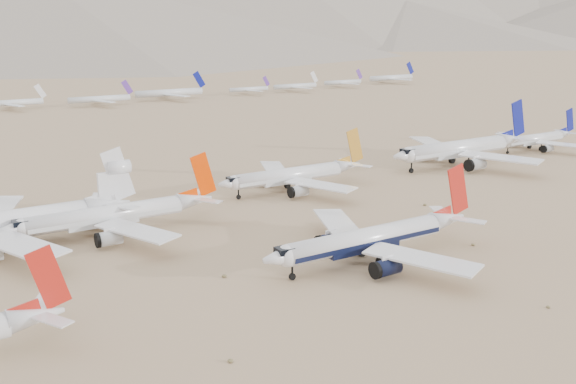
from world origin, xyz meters
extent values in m
plane|color=#86694E|center=(0.00, 0.00, 0.00)|extent=(7000.00, 7000.00, 0.00)
cylinder|color=silver|center=(-2.23, 6.36, 5.11)|extent=(37.62, 4.45, 4.45)
cube|color=black|center=(-2.23, 6.36, 4.56)|extent=(36.86, 4.51, 1.00)
sphere|color=silver|center=(-21.04, 6.36, 5.11)|extent=(4.45, 4.45, 4.45)
cube|color=black|center=(-21.71, 6.36, 6.34)|extent=(3.11, 2.89, 1.11)
cone|color=silver|center=(21.02, 6.36, 5.45)|extent=(9.40, 4.45, 4.45)
cube|color=silver|center=(0.67, -6.83, 4.34)|extent=(14.53, 22.89, 0.70)
cube|color=silver|center=(22.84, 2.04, 6.00)|extent=(5.97, 7.81, 0.27)
cylinder|color=black|center=(-4.32, -2.88, 2.33)|extent=(5.22, 3.20, 3.20)
cube|color=silver|center=(0.67, 19.55, 4.34)|extent=(14.53, 22.89, 0.70)
cube|color=silver|center=(22.84, 10.68, 6.00)|extent=(5.97, 7.81, 0.27)
cylinder|color=black|center=(-4.32, 15.60, 2.33)|extent=(5.22, 3.20, 3.20)
cube|color=#B61D13|center=(23.63, 6.36, 11.93)|extent=(7.13, 0.36, 11.75)
cylinder|color=black|center=(-19.93, 6.36, 0.67)|extent=(1.33, 0.56, 1.33)
cylinder|color=black|center=(-0.66, 3.25, 0.93)|extent=(1.87, 1.11, 1.87)
cylinder|color=black|center=(-0.66, 9.47, 0.93)|extent=(1.87, 1.11, 1.87)
cone|color=silver|center=(-66.43, 5.18, 4.85)|extent=(8.25, 3.96, 3.96)
cube|color=silver|center=(-64.83, 1.38, 5.34)|extent=(5.24, 6.85, 0.24)
cube|color=silver|center=(-64.83, 8.98, 5.34)|extent=(5.24, 6.85, 0.24)
cube|color=#B61D13|center=(-64.14, 5.18, 10.55)|extent=(6.25, 0.32, 10.30)
cylinder|color=silver|center=(82.71, 62.19, 6.16)|extent=(44.18, 5.36, 5.36)
cube|color=silver|center=(82.71, 62.19, 5.49)|extent=(43.30, 5.44, 1.21)
sphere|color=silver|center=(60.62, 62.19, 6.16)|extent=(5.36, 5.36, 5.36)
cube|color=black|center=(59.81, 62.19, 7.63)|extent=(3.75, 3.48, 1.34)
cone|color=silver|center=(110.02, 62.19, 6.56)|extent=(11.05, 5.36, 5.36)
cube|color=silver|center=(86.12, 46.62, 5.22)|extent=(17.06, 26.89, 0.83)
cube|color=silver|center=(112.17, 57.09, 7.23)|extent=(7.01, 9.17, 0.32)
cylinder|color=silver|center=(80.26, 51.26, 2.81)|extent=(6.14, 3.86, 3.86)
cube|color=silver|center=(86.12, 77.75, 5.22)|extent=(17.06, 26.89, 0.83)
cube|color=silver|center=(112.17, 67.29, 7.23)|extent=(7.01, 9.17, 0.32)
cylinder|color=silver|center=(80.26, 73.11, 2.81)|extent=(6.14, 3.86, 3.86)
cube|color=navy|center=(113.09, 62.19, 14.21)|extent=(8.37, 0.43, 13.80)
cylinder|color=black|center=(61.96, 62.19, 0.80)|extent=(1.61, 0.67, 1.61)
cylinder|color=black|center=(84.55, 58.44, 1.12)|extent=(2.25, 1.34, 2.25)
cylinder|color=black|center=(84.55, 65.94, 1.12)|extent=(2.25, 1.34, 2.25)
cylinder|color=silver|center=(15.11, 63.45, 4.90)|extent=(35.04, 4.26, 4.26)
cube|color=silver|center=(15.11, 63.45, 4.37)|extent=(34.34, 4.32, 0.96)
sphere|color=silver|center=(-2.41, 63.45, 4.90)|extent=(4.26, 4.26, 4.26)
cube|color=black|center=(-3.05, 63.45, 6.07)|extent=(2.98, 2.77, 1.06)
cone|color=silver|center=(36.77, 63.45, 5.22)|extent=(8.76, 4.26, 4.26)
cube|color=silver|center=(17.82, 51.10, 4.15)|extent=(13.53, 21.33, 0.66)
cube|color=silver|center=(38.47, 59.40, 5.75)|extent=(5.56, 7.27, 0.26)
cylinder|color=silver|center=(13.16, 54.78, 2.23)|extent=(4.87, 3.07, 3.07)
cube|color=silver|center=(17.82, 75.80, 4.15)|extent=(13.53, 21.33, 0.66)
cube|color=silver|center=(38.47, 67.50, 5.75)|extent=(5.56, 7.27, 0.26)
cylinder|color=silver|center=(13.16, 72.12, 2.23)|extent=(4.87, 3.07, 3.07)
cube|color=#B87E25|center=(39.20, 63.45, 11.29)|extent=(6.64, 0.34, 10.94)
cylinder|color=black|center=(-1.35, 63.45, 0.64)|extent=(1.28, 0.53, 1.28)
cylinder|color=black|center=(16.57, 60.47, 0.89)|extent=(1.79, 1.06, 1.79)
cylinder|color=black|center=(16.57, 66.43, 0.89)|extent=(1.79, 1.06, 1.79)
cylinder|color=silver|center=(-41.92, 51.32, 5.02)|extent=(35.73, 4.37, 4.37)
cube|color=silver|center=(-41.92, 51.32, 4.48)|extent=(35.01, 4.43, 0.98)
sphere|color=silver|center=(-59.78, 51.32, 5.02)|extent=(4.37, 4.37, 4.37)
cube|color=black|center=(-60.44, 51.32, 6.22)|extent=(3.06, 2.84, 1.09)
cone|color=silver|center=(-19.84, 51.32, 5.35)|extent=(8.93, 4.37, 4.37)
cube|color=silver|center=(-39.16, 38.72, 4.26)|extent=(13.80, 21.74, 0.67)
cube|color=silver|center=(-18.10, 47.19, 5.90)|extent=(5.67, 7.42, 0.26)
cylinder|color=silver|center=(-43.90, 42.47, 2.29)|extent=(4.96, 3.14, 3.14)
cube|color=silver|center=(-39.16, 63.93, 4.26)|extent=(13.80, 21.74, 0.67)
cube|color=silver|center=(-18.10, 55.45, 5.90)|extent=(5.67, 7.42, 0.26)
cylinder|color=silver|center=(-43.90, 60.17, 2.29)|extent=(4.96, 3.14, 3.14)
cube|color=#EE3900|center=(-17.36, 51.32, 11.54)|extent=(6.77, 0.35, 11.16)
cylinder|color=black|center=(-58.69, 51.32, 0.66)|extent=(1.31, 0.55, 1.31)
cylinder|color=black|center=(-40.43, 48.27, 0.92)|extent=(1.83, 1.09, 1.83)
cylinder|color=black|center=(-40.43, 54.38, 0.92)|extent=(1.83, 1.09, 1.83)
cone|color=silver|center=(-40.14, 55.52, 6.09)|extent=(10.38, 4.97, 4.97)
cube|color=silver|center=(-62.59, 40.93, 4.85)|extent=(16.03, 25.27, 0.77)
cube|color=silver|center=(-38.12, 50.74, 6.71)|extent=(6.59, 8.62, 0.30)
cube|color=silver|center=(-38.12, 60.30, 6.71)|extent=(6.59, 8.62, 0.30)
cube|color=silver|center=(-37.26, 55.52, 13.26)|extent=(7.87, 0.40, 12.96)
cylinder|color=silver|center=(-36.97, 55.52, 14.86)|extent=(5.19, 3.22, 3.22)
cylinder|color=black|center=(-64.07, 52.04, 1.04)|extent=(2.09, 1.24, 2.09)
cylinder|color=silver|center=(129.35, 66.76, 4.34)|extent=(31.26, 3.78, 3.78)
cube|color=silver|center=(129.35, 66.76, 3.87)|extent=(30.64, 3.83, 0.85)
sphere|color=silver|center=(113.72, 66.76, 4.34)|extent=(3.78, 3.78, 3.78)
cube|color=black|center=(113.16, 66.76, 5.38)|extent=(2.64, 2.45, 0.94)
cone|color=silver|center=(148.68, 66.76, 4.63)|extent=(7.82, 3.78, 3.78)
cube|color=silver|center=(131.77, 55.75, 3.68)|extent=(12.07, 19.03, 0.59)
cube|color=silver|center=(150.20, 63.15, 5.10)|extent=(4.96, 6.49, 0.23)
cylinder|color=silver|center=(127.62, 59.03, 1.98)|extent=(4.34, 2.72, 2.72)
cube|color=silver|center=(131.77, 77.76, 3.68)|extent=(12.07, 19.03, 0.59)
cube|color=silver|center=(150.20, 70.36, 5.10)|extent=(4.96, 6.49, 0.23)
cylinder|color=silver|center=(127.62, 74.48, 1.98)|extent=(4.34, 2.72, 2.72)
cube|color=navy|center=(150.85, 66.76, 10.03)|extent=(5.92, 0.30, 9.76)
cylinder|color=black|center=(114.67, 66.76, 0.57)|extent=(1.13, 0.47, 1.13)
cylinder|color=black|center=(130.66, 64.11, 0.79)|extent=(1.59, 0.94, 1.59)
cylinder|color=black|center=(130.66, 69.40, 0.79)|extent=(1.59, 0.94, 1.59)
cylinder|color=silver|center=(-20.78, 301.76, 4.10)|extent=(34.38, 3.40, 3.40)
cube|color=silver|center=(-4.60, 301.76, 9.84)|extent=(6.85, 0.34, 8.62)
cube|color=silver|center=(-20.78, 292.86, 3.59)|extent=(9.06, 15.83, 0.34)
cube|color=silver|center=(-20.78, 310.66, 3.59)|extent=(9.06, 15.83, 0.34)
cylinder|color=silver|center=(26.91, 293.36, 4.21)|extent=(36.59, 3.62, 3.62)
cube|color=#572E96|center=(44.12, 293.36, 10.32)|extent=(7.29, 0.36, 9.18)
cube|color=silver|center=(26.91, 283.89, 3.67)|extent=(9.64, 16.84, 0.36)
cube|color=silver|center=(26.91, 302.83, 3.67)|extent=(9.64, 16.84, 0.36)
cylinder|color=silver|center=(74.27, 301.34, 4.61)|extent=(44.71, 4.42, 4.42)
cube|color=navy|center=(95.31, 301.34, 12.08)|extent=(8.90, 0.44, 11.21)
cube|color=silver|center=(74.27, 289.77, 3.95)|extent=(11.78, 20.58, 0.44)
cube|color=silver|center=(74.27, 312.91, 3.95)|extent=(11.78, 20.58, 0.44)
cylinder|color=silver|center=(132.15, 300.83, 3.85)|extent=(29.35, 2.90, 2.90)
cube|color=#572E96|center=(145.96, 300.83, 8.75)|extent=(5.84, 0.29, 7.36)
cube|color=silver|center=(132.15, 293.24, 3.42)|extent=(7.73, 13.51, 0.29)
cube|color=silver|center=(132.15, 308.43, 3.42)|extent=(7.73, 13.51, 0.29)
cylinder|color=silver|center=(169.88, 300.49, 4.12)|extent=(34.81, 3.44, 3.44)
cube|color=silver|center=(186.27, 300.49, 9.94)|extent=(6.93, 0.34, 8.73)
cube|color=silver|center=(169.88, 291.48, 3.60)|extent=(9.17, 16.03, 0.34)
cube|color=silver|center=(169.88, 309.50, 3.60)|extent=(9.17, 16.03, 0.34)
cylinder|color=silver|center=(218.36, 308.23, 4.05)|extent=(33.43, 3.30, 3.30)
cube|color=#572E96|center=(234.10, 308.23, 9.64)|extent=(6.66, 0.33, 8.38)
cube|color=silver|center=(218.36, 299.58, 3.56)|extent=(8.81, 15.39, 0.33)
cube|color=silver|center=(218.36, 316.89, 3.56)|extent=(8.81, 15.39, 0.33)
cylinder|color=silver|center=(273.67, 315.96, 4.52)|extent=(42.99, 4.25, 4.25)
cube|color=navy|center=(293.90, 315.96, 11.71)|extent=(8.56, 0.42, 10.78)
cube|color=silver|center=(273.67, 304.83, 3.89)|extent=(11.33, 19.79, 0.42)
cube|color=silver|center=(273.67, 327.08, 3.89)|extent=(11.33, 19.79, 0.42)
cone|color=slate|center=(150.00, 1100.00, 70.00)|extent=(1260.00, 1260.00, 140.00)
cone|color=slate|center=(1000.00, 1100.00, 50.00)|extent=(900.00, 900.00, 100.00)
ellipsoid|color=brown|center=(-44.10, -14.90, 0.25)|extent=(0.84, 0.84, 0.46)
ellipsoid|color=brown|center=(-30.40, 14.40, 0.29)|extent=(0.98, 0.98, 0.54)
ellipsoid|color=brown|center=(10.70, -27.70, 0.21)|extent=(0.70, 0.70, 0.39)
ellipsoid|color=brown|center=(24.40, 1.60, 0.25)|extent=(0.84, 0.84, 0.46)
ellipsoid|color=brown|center=(38.10, 30.90, 0.29)|extent=(0.98, 0.98, 0.54)
camera|label=1|loc=(-81.38, -89.99, 47.44)|focal=40.00mm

